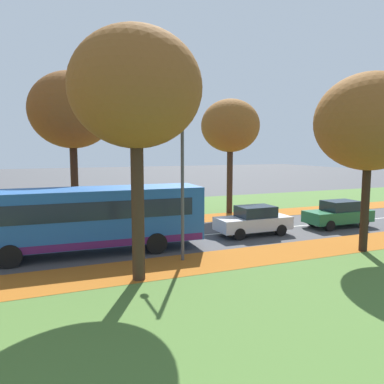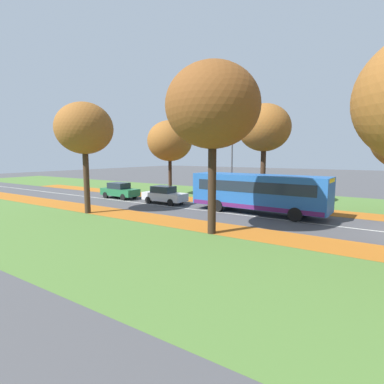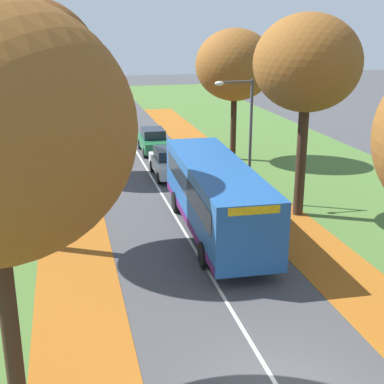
% 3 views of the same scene
% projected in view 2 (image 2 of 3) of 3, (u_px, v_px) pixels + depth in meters
% --- Properties ---
extents(grass_verge_left, '(12.00, 90.00, 0.01)m').
position_uv_depth(grass_verge_left, '(61.00, 224.00, 19.53)').
color(grass_verge_left, '#476B2D').
rests_on(grass_verge_left, ground).
extents(leaf_litter_left, '(2.80, 60.00, 0.00)m').
position_uv_depth(leaf_litter_left, '(176.00, 222.00, 20.08)').
color(leaf_litter_left, '#9E5619').
rests_on(leaf_litter_left, grass_verge_left).
extents(grass_verge_right, '(12.00, 90.00, 0.01)m').
position_uv_depth(grass_verge_right, '(205.00, 194.00, 34.80)').
color(grass_verge_right, '#476B2D').
rests_on(grass_verge_right, ground).
extents(leaf_litter_right, '(2.80, 60.00, 0.00)m').
position_uv_depth(leaf_litter_right, '(235.00, 203.00, 27.71)').
color(leaf_litter_right, '#9E5619').
rests_on(leaf_litter_right, grass_verge_right).
extents(road_centre_line, '(0.12, 80.00, 0.01)m').
position_uv_depth(road_centre_line, '(153.00, 204.00, 27.16)').
color(road_centre_line, silver).
rests_on(road_centre_line, ground).
extents(tree_left_near, '(5.21, 5.21, 9.49)m').
position_uv_depth(tree_left_near, '(213.00, 106.00, 16.32)').
color(tree_left_near, black).
rests_on(tree_left_near, ground).
extents(tree_left_mid, '(4.27, 4.27, 8.38)m').
position_uv_depth(tree_left_mid, '(84.00, 129.00, 22.40)').
color(tree_left_mid, '#382619').
rests_on(tree_left_mid, ground).
extents(tree_right_near, '(4.65, 4.65, 8.97)m').
position_uv_depth(tree_right_near, '(264.00, 128.00, 26.50)').
color(tree_right_near, '#382619').
rests_on(tree_right_near, ground).
extents(tree_right_mid, '(4.90, 4.90, 8.20)m').
position_uv_depth(tree_right_mid, '(170.00, 141.00, 32.62)').
color(tree_right_mid, black).
rests_on(tree_right_mid, ground).
extents(streetlamp_right, '(1.89, 0.28, 6.00)m').
position_uv_depth(streetlamp_right, '(230.00, 163.00, 26.54)').
color(streetlamp_right, '#47474C').
rests_on(streetlamp_right, ground).
extents(bus, '(2.94, 10.49, 2.98)m').
position_uv_depth(bus, '(258.00, 191.00, 22.85)').
color(bus, '#1E5199').
rests_on(bus, ground).
extents(car_silver_lead, '(1.80, 4.21, 1.62)m').
position_uv_depth(car_silver_lead, '(164.00, 195.00, 27.62)').
color(car_silver_lead, '#B7BABF').
rests_on(car_silver_lead, ground).
extents(car_green_following, '(1.83, 4.23, 1.62)m').
position_uv_depth(car_green_following, '(120.00, 190.00, 30.97)').
color(car_green_following, '#1E6038').
rests_on(car_green_following, ground).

